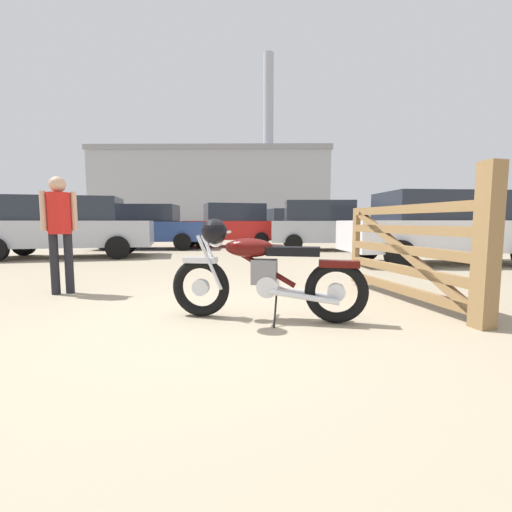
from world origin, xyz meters
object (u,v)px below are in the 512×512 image
at_px(timber_gate, 419,249).
at_px(red_hatchback_near, 445,225).
at_px(silver_sedan_mid, 287,224).
at_px(pale_sedan_back, 231,224).
at_px(blue_hatchback_right, 323,225).
at_px(white_estate_far, 150,227).
at_px(dark_sedan_left, 63,225).
at_px(vintage_motorcycle, 261,274).
at_px(bystander, 60,223).

distance_m(timber_gate, red_hatchback_near, 5.06).
xyz_separation_m(timber_gate, silver_sedan_mid, (1.14, 16.14, 0.21)).
bearing_deg(pale_sedan_back, red_hatchback_near, 117.42).
relative_size(blue_hatchback_right, pale_sedan_back, 0.98).
bearing_deg(white_estate_far, red_hatchback_near, 149.23).
distance_m(dark_sedan_left, silver_sedan_mid, 12.72).
bearing_deg(vintage_motorcycle, blue_hatchback_right, -94.36).
height_order(blue_hatchback_right, white_estate_far, blue_hatchback_right).
bearing_deg(bystander, vintage_motorcycle, 37.29).
bearing_deg(blue_hatchback_right, dark_sedan_left, -159.81).
bearing_deg(dark_sedan_left, silver_sedan_mid, 42.04).
xyz_separation_m(vintage_motorcycle, silver_sedan_mid, (3.12, 16.60, 0.43)).
bearing_deg(bystander, silver_sedan_mid, 135.91).
height_order(vintage_motorcycle, silver_sedan_mid, silver_sedan_mid).
bearing_deg(red_hatchback_near, bystander, 20.49).
relative_size(timber_gate, dark_sedan_left, 0.52).
bearing_deg(red_hatchback_near, timber_gate, 52.91).
bearing_deg(silver_sedan_mid, pale_sedan_back, 48.13).
height_order(blue_hatchback_right, silver_sedan_mid, same).
bearing_deg(pale_sedan_back, bystander, 64.58).
bearing_deg(white_estate_far, pale_sedan_back, -156.18).
bearing_deg(timber_gate, bystander, 67.74).
height_order(bystander, white_estate_far, white_estate_far).
relative_size(bystander, dark_sedan_left, 0.34).
xyz_separation_m(red_hatchback_near, white_estate_far, (-8.26, 5.38, -0.10)).
bearing_deg(pale_sedan_back, white_estate_far, 10.63).
bearing_deg(dark_sedan_left, bystander, -73.64).
relative_size(blue_hatchback_right, white_estate_far, 0.95).
xyz_separation_m(vintage_motorcycle, red_hatchback_near, (4.98, 4.53, 0.45)).
relative_size(vintage_motorcycle, bystander, 1.23).
bearing_deg(vintage_motorcycle, timber_gate, -151.99).
distance_m(red_hatchback_near, white_estate_far, 9.86).
height_order(bystander, pale_sedan_back, pale_sedan_back).
height_order(blue_hatchback_right, dark_sedan_left, blue_hatchback_right).
bearing_deg(vintage_motorcycle, white_estate_far, -56.66).
xyz_separation_m(bystander, red_hatchback_near, (7.68, 2.98, -0.08)).
distance_m(red_hatchback_near, silver_sedan_mid, 12.21).
distance_m(timber_gate, white_estate_far, 10.82).
bearing_deg(pale_sedan_back, timber_gate, 90.80).
bearing_deg(vintage_motorcycle, pale_sedan_back, -73.83).
xyz_separation_m(timber_gate, red_hatchback_near, (3.00, 4.07, 0.24)).
relative_size(bystander, white_estate_far, 0.39).
height_order(blue_hatchback_right, pale_sedan_back, same).
xyz_separation_m(white_estate_far, silver_sedan_mid, (6.41, 6.69, 0.08)).
height_order(dark_sedan_left, red_hatchback_near, same).
bearing_deg(red_hatchback_near, dark_sedan_left, -13.85).
height_order(bystander, dark_sedan_left, dark_sedan_left).
bearing_deg(pale_sedan_back, silver_sedan_mid, -132.30).
distance_m(blue_hatchback_right, silver_sedan_mid, 7.70).
bearing_deg(timber_gate, blue_hatchback_right, -16.89).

